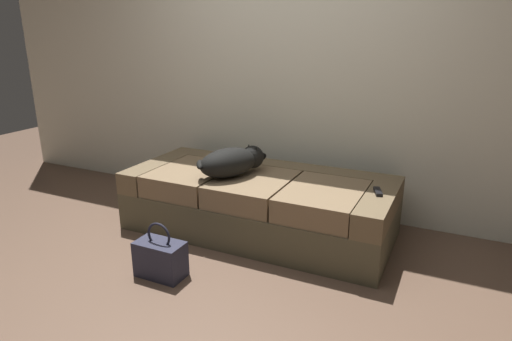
% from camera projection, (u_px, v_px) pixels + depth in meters
% --- Properties ---
extents(ground_plane, '(10.00, 10.00, 0.00)m').
position_uv_depth(ground_plane, '(189.00, 294.00, 2.72)').
color(ground_plane, brown).
extents(back_wall, '(6.40, 0.10, 2.80)m').
position_uv_depth(back_wall, '(292.00, 48.00, 3.72)').
color(back_wall, silver).
rests_on(back_wall, ground).
extents(couch, '(2.06, 0.91, 0.47)m').
position_uv_depth(couch, '(259.00, 203.00, 3.51)').
color(couch, brown).
rests_on(couch, ground).
extents(dog_dark, '(0.46, 0.61, 0.22)m').
position_uv_depth(dog_dark, '(233.00, 162.00, 3.39)').
color(dog_dark, black).
rests_on(dog_dark, couch).
extents(tv_remote, '(0.09, 0.16, 0.02)m').
position_uv_depth(tv_remote, '(378.00, 192.00, 3.05)').
color(tv_remote, black).
rests_on(tv_remote, couch).
extents(handbag, '(0.32, 0.18, 0.38)m').
position_uv_depth(handbag, '(160.00, 258.00, 2.89)').
color(handbag, '#2A2B3E').
rests_on(handbag, ground).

